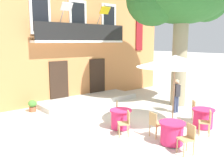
% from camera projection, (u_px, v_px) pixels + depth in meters
% --- Properties ---
extents(ground_plane, '(120.00, 120.00, 0.00)m').
position_uv_depth(ground_plane, '(132.00, 122.00, 10.40)').
color(ground_plane, silver).
extents(building_facade, '(13.00, 5.09, 7.50)m').
position_uv_depth(building_facade, '(61.00, 35.00, 15.40)').
color(building_facade, '#CC844C').
rests_on(building_facade, ground).
extents(entrance_step_platform, '(5.62, 1.87, 0.25)m').
position_uv_depth(entrance_step_platform, '(88.00, 100.00, 13.80)').
color(entrance_step_platform, silver).
rests_on(entrance_step_platform, ground).
extents(cafe_table_near_tree, '(0.86, 0.86, 0.76)m').
position_uv_depth(cafe_table_near_tree, '(121.00, 119.00, 9.55)').
color(cafe_table_near_tree, '#E52D66').
rests_on(cafe_table_near_tree, ground).
extents(cafe_chair_near_tree_0, '(0.55, 0.55, 0.91)m').
position_uv_depth(cafe_chair_near_tree_0, '(126.00, 122.00, 8.79)').
color(cafe_chair_near_tree_0, tan).
rests_on(cafe_chair_near_tree_0, ground).
extents(cafe_chair_near_tree_1, '(0.57, 0.57, 0.91)m').
position_uv_depth(cafe_chair_near_tree_1, '(119.00, 110.00, 10.26)').
color(cafe_chair_near_tree_1, tan).
rests_on(cafe_chair_near_tree_1, ground).
extents(cafe_table_middle, '(0.86, 0.86, 0.76)m').
position_uv_depth(cafe_table_middle, '(172.00, 133.00, 8.09)').
color(cafe_table_middle, '#E52D66').
rests_on(cafe_table_middle, ground).
extents(cafe_chair_middle_0, '(0.46, 0.46, 0.91)m').
position_uv_depth(cafe_chair_middle_0, '(155.00, 123.00, 8.66)').
color(cafe_chair_middle_0, tan).
rests_on(cafe_chair_middle_0, ground).
extents(cafe_chair_middle_1, '(0.52, 0.52, 0.91)m').
position_uv_depth(cafe_chair_middle_1, '(188.00, 137.00, 7.39)').
color(cafe_chair_middle_1, tan).
rests_on(cafe_chair_middle_1, ground).
extents(cafe_table_front, '(0.86, 0.86, 0.76)m').
position_uv_depth(cafe_table_front, '(203.00, 118.00, 9.64)').
color(cafe_table_front, '#E52D66').
rests_on(cafe_table_front, ground).
extents(cafe_chair_front_0, '(0.55, 0.55, 0.91)m').
position_uv_depth(cafe_chair_front_0, '(207.00, 121.00, 8.89)').
color(cafe_chair_front_0, tan).
rests_on(cafe_chair_front_0, ground).
extents(cafe_chair_front_1, '(0.57, 0.57, 0.91)m').
position_uv_depth(cafe_chair_front_1, '(196.00, 109.00, 10.36)').
color(cafe_chair_front_1, tan).
rests_on(cafe_chair_front_1, ground).
extents(cafe_umbrella, '(2.90, 2.90, 2.85)m').
position_uv_depth(cafe_umbrella, '(175.00, 61.00, 9.26)').
color(cafe_umbrella, '#997A56').
rests_on(cafe_umbrella, ground).
extents(ground_planter_left, '(0.42, 0.42, 0.57)m').
position_uv_depth(ground_planter_left, '(32.00, 105.00, 11.87)').
color(ground_planter_left, '#995638').
rests_on(ground_planter_left, ground).
extents(pedestrian_near_entrance, '(0.53, 0.40, 1.60)m').
position_uv_depth(pedestrian_near_entrance, '(176.00, 94.00, 11.63)').
color(pedestrian_near_entrance, '#384260').
rests_on(pedestrian_near_entrance, ground).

